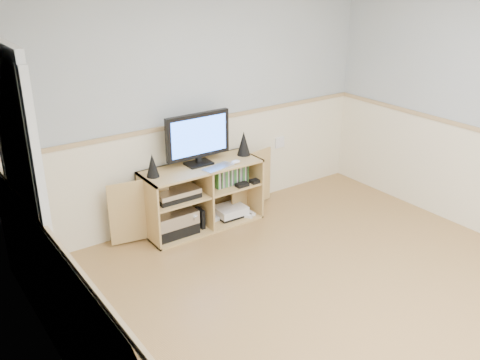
{
  "coord_description": "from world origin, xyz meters",
  "views": [
    {
      "loc": [
        -2.67,
        -2.21,
        2.53
      ],
      "look_at": [
        -0.27,
        1.2,
        0.79
      ],
      "focal_mm": 40.0,
      "sensor_mm": 36.0,
      "label": 1
    }
  ],
  "objects_px": {
    "media_cabinet": "(199,194)",
    "game_consoles": "(229,212)",
    "monitor": "(198,137)",
    "keyboard": "(218,167)"
  },
  "relations": [
    {
      "from": "monitor",
      "to": "keyboard",
      "type": "height_order",
      "value": "monitor"
    },
    {
      "from": "monitor",
      "to": "keyboard",
      "type": "bearing_deg",
      "value": -60.48
    },
    {
      "from": "monitor",
      "to": "keyboard",
      "type": "xyz_separation_m",
      "value": [
        0.11,
        -0.19,
        -0.28
      ]
    },
    {
      "from": "media_cabinet",
      "to": "monitor",
      "type": "xyz_separation_m",
      "value": [
        0.0,
        -0.01,
        0.6
      ]
    },
    {
      "from": "monitor",
      "to": "keyboard",
      "type": "distance_m",
      "value": 0.35
    },
    {
      "from": "media_cabinet",
      "to": "keyboard",
      "type": "relative_size",
      "value": 5.74
    },
    {
      "from": "monitor",
      "to": "media_cabinet",
      "type": "bearing_deg",
      "value": 90.0
    },
    {
      "from": "keyboard",
      "to": "monitor",
      "type": "bearing_deg",
      "value": 107.12
    },
    {
      "from": "media_cabinet",
      "to": "monitor",
      "type": "bearing_deg",
      "value": -90.0
    },
    {
      "from": "media_cabinet",
      "to": "game_consoles",
      "type": "relative_size",
      "value": 4.21
    }
  ]
}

